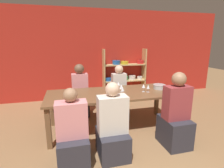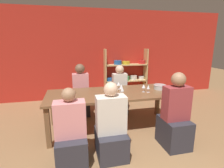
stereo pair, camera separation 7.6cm
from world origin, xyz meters
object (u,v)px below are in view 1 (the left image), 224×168
at_px(wine_bottle_green, 111,91).
at_px(wine_glass_white_b, 148,87).
at_px(person_near_b, 112,130).
at_px(wine_glass_white_c, 118,84).
at_px(cell_phone, 170,93).
at_px(person_near_a, 175,119).
at_px(wine_glass_red_a, 144,86).
at_px(wine_glass_white_a, 72,95).
at_px(wine_glass_empty_a, 123,89).
at_px(wine_glass_white_d, 108,86).
at_px(person_far_a, 80,96).
at_px(shelf_unit, 125,78).
at_px(mixing_bowl, 159,87).
at_px(wine_glass_red_b, 121,87).
at_px(person_near_c, 73,137).
at_px(person_far_b, 119,95).
at_px(dining_table, 113,96).

bearing_deg(wine_bottle_green, wine_glass_white_b, 9.98).
bearing_deg(person_near_b, wine_glass_white_c, 69.11).
relative_size(cell_phone, person_near_a, 0.13).
bearing_deg(wine_glass_red_a, wine_glass_white_a, -169.09).
distance_m(wine_glass_empty_a, person_near_b, 0.90).
bearing_deg(cell_phone, wine_glass_white_d, 159.73).
distance_m(wine_bottle_green, person_far_a, 1.29).
relative_size(wine_glass_white_a, wine_glass_white_b, 1.20).
distance_m(wine_glass_white_c, wine_glass_white_d, 0.30).
xyz_separation_m(wine_glass_white_b, person_near_a, (0.17, -0.71, -0.39)).
distance_m(wine_bottle_green, person_near_b, 0.75).
xyz_separation_m(shelf_unit, wine_glass_white_a, (-1.74, -2.38, 0.29)).
relative_size(wine_glass_white_d, person_far_a, 0.14).
bearing_deg(wine_glass_white_a, mixing_bowl, 12.03).
xyz_separation_m(wine_glass_white_c, person_far_a, (-0.76, 0.63, -0.41)).
relative_size(wine_glass_white_d, cell_phone, 1.05).
bearing_deg(wine_glass_red_b, wine_glass_red_a, -11.84).
bearing_deg(wine_glass_white_a, person_near_b, -41.88).
distance_m(cell_phone, person_near_c, 1.99).
distance_m(shelf_unit, person_near_b, 3.12).
height_order(wine_glass_red_a, person_near_c, person_near_c).
bearing_deg(wine_glass_red_b, person_far_b, 76.65).
distance_m(wine_glass_red_a, person_near_b, 1.23).
distance_m(wine_glass_red_a, person_far_a, 1.57).
distance_m(mixing_bowl, person_near_c, 2.11).
bearing_deg(wine_glass_red_b, cell_phone, -21.08).
xyz_separation_m(wine_glass_white_a, person_far_a, (0.23, 1.22, -0.42)).
xyz_separation_m(wine_glass_red_a, wine_glass_red_b, (-0.44, 0.09, -0.00)).
height_order(dining_table, wine_glass_red_b, wine_glass_red_b).
bearing_deg(dining_table, wine_glass_white_b, -11.38).
distance_m(mixing_bowl, wine_bottle_green, 1.19).
height_order(wine_glass_white_b, wine_glass_white_d, wine_glass_white_d).
height_order(person_near_a, person_far_b, person_near_a).
bearing_deg(wine_bottle_green, wine_glass_white_c, 59.53).
height_order(person_near_b, person_near_c, person_near_b).
xyz_separation_m(wine_glass_white_a, wine_glass_red_b, (0.97, 0.36, -0.02)).
height_order(wine_glass_white_b, person_near_c, person_near_c).
distance_m(wine_glass_red_a, cell_phone, 0.52).
height_order(wine_bottle_green, person_near_c, person_near_c).
relative_size(wine_glass_white_a, wine_glass_empty_a, 1.17).
height_order(wine_glass_white_d, person_near_b, person_near_b).
xyz_separation_m(wine_glass_red_b, person_far_b, (0.18, 0.78, -0.42)).
height_order(mixing_bowl, person_far_a, person_far_a).
xyz_separation_m(person_near_a, person_near_b, (-1.09, -0.02, -0.05)).
bearing_deg(wine_glass_white_a, wine_glass_white_b, 8.67).
bearing_deg(person_near_a, wine_glass_white_b, 103.17).
distance_m(wine_glass_white_a, person_near_c, 0.71).
height_order(mixing_bowl, wine_glass_white_a, wine_glass_white_a).
bearing_deg(wine_glass_empty_a, cell_phone, -9.63).
distance_m(wine_glass_white_a, cell_phone, 1.86).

